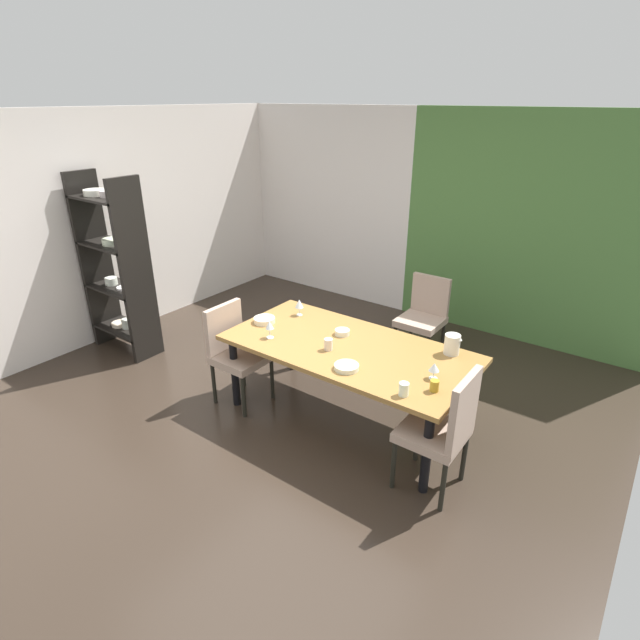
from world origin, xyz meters
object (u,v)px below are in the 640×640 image
object	(u,v)px
chair_left_near	(235,349)
pitcher_east	(452,344)
dining_table	(348,353)
cup_rear	(403,390)
chair_right_near	(444,427)
chair_head_far	(424,314)
serving_bowl_right	(342,332)
serving_bowl_front	(264,320)
wine_glass_left	(299,304)
wine_glass_west	(270,326)
serving_bowl_south	(346,367)
cup_north	(328,344)
display_shelf	(115,265)
cup_near_window	(434,386)
wine_glass_near_shelf	(434,368)

from	to	relation	value
chair_left_near	pitcher_east	bearing A→B (deg)	112.06
dining_table	cup_rear	xyz separation A→B (m)	(0.72, -0.40, 0.12)
chair_right_near	chair_head_far	xyz separation A→B (m)	(-1.00, 1.77, -0.02)
serving_bowl_right	pitcher_east	bearing A→B (deg)	14.32
serving_bowl_front	cup_rear	bearing A→B (deg)	-12.06
chair_right_near	wine_glass_left	size ratio (longest dim) A/B	6.12
wine_glass_west	wine_glass_left	xyz separation A→B (m)	(-0.10, 0.53, 0.00)
chair_right_near	chair_head_far	size ratio (longest dim) A/B	1.08
serving_bowl_right	serving_bowl_front	distance (m)	0.75
serving_bowl_south	pitcher_east	bearing A→B (deg)	52.51
cup_rear	serving_bowl_south	bearing A→B (deg)	171.95
serving_bowl_right	wine_glass_west	bearing A→B (deg)	-138.36
wine_glass_west	cup_north	xyz separation A→B (m)	(0.54, 0.12, -0.07)
wine_glass_west	pitcher_east	size ratio (longest dim) A/B	0.91
cup_rear	cup_north	size ratio (longest dim) A/B	1.01
display_shelf	cup_rear	size ratio (longest dim) A/B	19.61
cup_rear	cup_near_window	size ratio (longest dim) A/B	1.16
serving_bowl_south	cup_rear	bearing A→B (deg)	-8.05
dining_table	chair_right_near	size ratio (longest dim) A/B	2.14
chair_head_far	serving_bowl_front	bearing A→B (deg)	58.82
dining_table	display_shelf	distance (m)	2.80
dining_table	chair_head_far	size ratio (longest dim) A/B	2.31
chair_right_near	cup_north	xyz separation A→B (m)	(-1.12, 0.18, 0.23)
wine_glass_west	serving_bowl_right	size ratio (longest dim) A/B	1.20
display_shelf	cup_near_window	distance (m)	3.64
chair_right_near	display_shelf	size ratio (longest dim) A/B	0.51
dining_table	chair_left_near	size ratio (longest dim) A/B	2.26
chair_left_near	wine_glass_west	world-z (taller)	chair_left_near
serving_bowl_right	dining_table	bearing A→B (deg)	-43.28
chair_left_near	cup_near_window	distance (m)	1.90
display_shelf	serving_bowl_south	xyz separation A→B (m)	(2.96, 0.00, -0.24)
cup_north	wine_glass_west	bearing A→B (deg)	-167.65
serving_bowl_right	cup_north	size ratio (longest dim) A/B	1.32
wine_glass_near_shelf	serving_bowl_south	bearing A→B (deg)	-156.02
dining_table	serving_bowl_front	distance (m)	0.89
chair_head_far	serving_bowl_south	world-z (taller)	chair_head_far
chair_head_far	serving_bowl_front	xyz separation A→B (m)	(-0.91, -1.50, 0.23)
chair_left_near	cup_near_window	size ratio (longest dim) A/B	10.84
serving_bowl_right	display_shelf	bearing A→B (deg)	-169.51
dining_table	chair_head_far	bearing A→B (deg)	89.06
display_shelf	cup_north	distance (m)	2.68
dining_table	chair_left_near	bearing A→B (deg)	-161.99
chair_right_near	serving_bowl_south	xyz separation A→B (m)	(-0.82, 0.00, 0.20)
chair_right_near	chair_left_near	xyz separation A→B (m)	(-2.03, 0.00, -0.02)
chair_head_far	pitcher_east	distance (m)	1.31
wine_glass_near_shelf	chair_head_far	bearing A→B (deg)	117.11
dining_table	pitcher_east	size ratio (longest dim) A/B	12.40
cup_rear	cup_near_window	world-z (taller)	cup_rear
wine_glass_near_shelf	cup_north	bearing A→B (deg)	-174.57
chair_left_near	wine_glass_west	size ratio (longest dim) A/B	6.00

